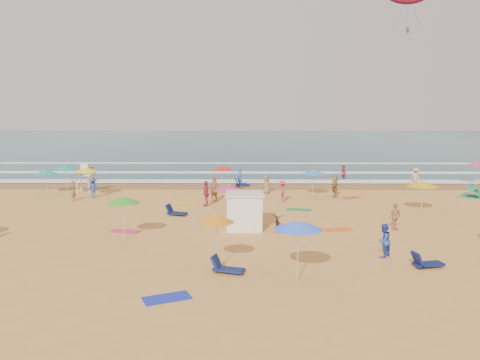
{
  "coord_description": "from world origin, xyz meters",
  "views": [
    {
      "loc": [
        2.14,
        -30.26,
        6.64
      ],
      "look_at": [
        1.72,
        6.0,
        1.5
      ],
      "focal_mm": 35.0,
      "sensor_mm": 36.0,
      "label": 1
    }
  ],
  "objects": [
    {
      "name": "ground",
      "position": [
        0.0,
        0.0,
        0.0
      ],
      "size": [
        220.0,
        220.0,
        0.0
      ],
      "primitive_type": "plane",
      "color": "gold",
      "rests_on": "ground"
    },
    {
      "name": "ocean",
      "position": [
        0.0,
        84.0,
        0.0
      ],
      "size": [
        220.0,
        140.0,
        0.18
      ],
      "primitive_type": "cube",
      "color": "#0C4756",
      "rests_on": "ground"
    },
    {
      "name": "wet_sand",
      "position": [
        0.0,
        12.5,
        0.01
      ],
      "size": [
        220.0,
        220.0,
        0.0
      ],
      "primitive_type": "plane",
      "color": "olive",
      "rests_on": "ground"
    },
    {
      "name": "surf_foam",
      "position": [
        0.0,
        21.32,
        0.1
      ],
      "size": [
        200.0,
        18.7,
        0.05
      ],
      "color": "white",
      "rests_on": "ground"
    },
    {
      "name": "cabana",
      "position": [
        2.1,
        -3.63,
        1.0
      ],
      "size": [
        2.0,
        2.0,
        2.0
      ],
      "primitive_type": "cube",
      "color": "white",
      "rests_on": "ground"
    },
    {
      "name": "cabana_roof",
      "position": [
        2.1,
        -3.63,
        2.06
      ],
      "size": [
        2.2,
        2.2,
        0.12
      ],
      "primitive_type": "cube",
      "color": "silver",
      "rests_on": "cabana"
    },
    {
      "name": "bicycle",
      "position": [
        4.0,
        -3.93,
        0.49
      ],
      "size": [
        0.72,
        1.88,
        0.97
      ],
      "primitive_type": "imported",
      "rotation": [
        0.0,
        0.0,
        -0.04
      ],
      "color": "black",
      "rests_on": "ground"
    },
    {
      "name": "lifeguard_stand",
      "position": [
        -11.47,
        8.75,
        1.05
      ],
      "size": [
        1.2,
        1.2,
        2.1
      ],
      "primitive_type": null,
      "color": "white",
      "rests_on": "ground"
    },
    {
      "name": "beach_umbrellas",
      "position": [
        3.15,
        0.21,
        2.12
      ],
      "size": [
        47.49,
        26.67,
        0.79
      ],
      "color": "#3863FF",
      "rests_on": "ground"
    },
    {
      "name": "loungers",
      "position": [
        8.74,
        -2.61,
        0.17
      ],
      "size": [
        47.83,
        24.71,
        0.34
      ],
      "color": "#0F134B",
      "rests_on": "ground"
    },
    {
      "name": "towels",
      "position": [
        -1.14,
        -1.89,
        0.01
      ],
      "size": [
        49.72,
        25.02,
        0.03
      ],
      "color": "#DB1B48",
      "rests_on": "ground"
    },
    {
      "name": "beachgoers",
      "position": [
        3.19,
        6.47,
        0.79
      ],
      "size": [
        32.41,
        27.84,
        2.15
      ],
      "color": "#223EA2",
      "rests_on": "ground"
    }
  ]
}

